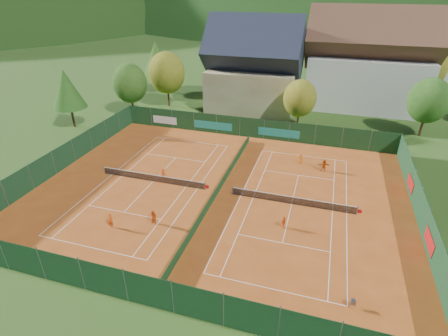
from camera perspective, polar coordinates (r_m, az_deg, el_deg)
ground at (r=38.57m, az=-0.87°, el=-3.99°), size 600.00×600.00×0.00m
clay_pad at (r=38.56m, az=-0.87°, el=-3.96°), size 40.00×32.00×0.01m
court_markings_left at (r=41.37m, az=-11.49°, el=-2.15°), size 11.03×23.83×0.00m
court_markings_right at (r=37.28m, az=10.99°, el=-5.79°), size 11.03×23.83×0.00m
tennis_net_left at (r=41.06m, az=-11.36°, el=-1.59°), size 13.30×0.10×1.02m
tennis_net_right at (r=37.00m, az=11.30°, el=-5.19°), size 13.30×0.10×1.02m
court_divider at (r=38.30m, az=-0.87°, el=-3.33°), size 0.03×28.80×1.00m
fence_north at (r=51.83m, az=4.06°, el=6.58°), size 40.00×0.10×3.00m
fence_south at (r=26.29m, az=-12.19°, el=-19.11°), size 40.00×0.04×3.00m
fence_west at (r=47.22m, az=-24.69°, el=1.72°), size 0.04×32.00×3.00m
fence_east at (r=37.80m, az=29.60°, el=-6.23°), size 0.09×32.00×3.00m
chalet at (r=63.94m, az=4.93°, el=15.59°), size 16.20×12.00×16.00m
hotel_block_a at (r=68.57m, az=22.39°, el=15.18°), size 21.60×11.00×17.25m
hotel_block_b at (r=78.87m, az=32.32°, el=13.92°), size 17.28×10.00×15.50m
tree_west_front at (r=62.14m, az=-15.14°, el=13.20°), size 5.72×5.72×8.69m
tree_west_mid at (r=65.19m, az=-9.35°, el=15.08°), size 6.44×6.44×9.78m
tree_west_back at (r=74.69m, az=-11.01°, el=17.13°), size 5.60×5.60×10.00m
tree_center at (r=55.49m, az=12.26°, el=11.05°), size 5.01×5.01×7.60m
tree_east_front at (r=58.76m, az=30.45°, el=9.45°), size 5.72×5.72×8.69m
tree_west_side at (r=59.24m, az=-24.30°, el=11.67°), size 5.04×5.04×9.00m
tree_east_back at (r=74.09m, az=29.99°, el=13.92°), size 7.15×7.15×10.86m
mountain_backdrop at (r=271.90m, az=21.02°, el=13.70°), size 820.00×530.00×242.00m
ball_hopper at (r=27.95m, az=20.35°, el=-19.82°), size 0.34×0.34×0.80m
loose_ball_0 at (r=39.38m, az=-17.74°, el=-4.68°), size 0.07×0.07×0.07m
loose_ball_1 at (r=31.13m, az=4.58°, el=-13.13°), size 0.07×0.07×0.07m
loose_ball_2 at (r=42.36m, az=0.10°, el=-0.72°), size 0.07×0.07×0.07m
player_left_near at (r=34.69m, az=-18.05°, el=-8.15°), size 0.59×0.41×1.55m
player_left_mid at (r=34.05m, az=-11.44°, el=-7.96°), size 0.82×0.68×1.53m
player_left_far at (r=41.50m, az=-9.87°, el=-0.87°), size 0.91×0.62×1.30m
player_right_near at (r=33.52m, az=9.72°, el=-8.71°), size 0.61×0.80×1.27m
player_right_far_a at (r=45.35m, az=12.35°, el=1.53°), size 0.76×0.65×1.32m
player_right_far_b at (r=44.08m, az=16.00°, el=0.43°), size 1.51×0.66×1.57m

